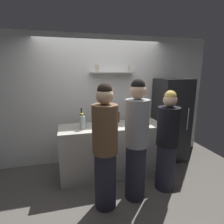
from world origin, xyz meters
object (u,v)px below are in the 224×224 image
Objects in this scene: wine_bottle_green_glass at (82,120)px; person_blonde at (167,143)px; person_brown_jacket at (105,149)px; utensil_holder at (133,117)px; water_bottle_plastic at (83,122)px; refrigerator at (171,120)px; wine_bottle_amber_glass at (117,116)px; baking_pan at (105,125)px; person_grey_hoodie at (136,142)px; wine_bottle_dark_glass at (133,121)px.

person_blonde is at bearing -29.76° from wine_bottle_green_glass.
wine_bottle_green_glass is 0.20× the size of person_blonde.
person_brown_jacket reaches higher than person_blonde.
utensil_holder is 1.05m from water_bottle_plastic.
wine_bottle_green_glass reaches higher than water_bottle_plastic.
wine_bottle_amber_glass is (-1.22, -0.09, 0.17)m from refrigerator.
person_brown_jacket is at bearing -101.41° from baking_pan.
person_grey_hoodie reaches higher than person_brown_jacket.
wine_bottle_green_glass is at bearing -168.13° from wine_bottle_amber_glass.
wine_bottle_green_glass is at bearing 123.93° from person_brown_jacket.
wine_bottle_green_glass is at bearing -170.87° from utensil_holder.
person_brown_jacket is (-1.68, -1.11, 0.00)m from refrigerator.
wine_bottle_amber_glass is 0.16× the size of person_grey_hoodie.
wine_bottle_dark_glass is 0.67m from person_blonde.
water_bottle_plastic is at bearing -163.36° from utensil_holder.
refrigerator is at bearing 11.06° from water_bottle_plastic.
refrigerator is 0.97× the size of person_grey_hoodie.
person_brown_jacket reaches higher than wine_bottle_green_glass.
refrigerator is 1.57m from baking_pan.
wine_bottle_dark_glass is at bearing -33.54° from person_blonde.
baking_pan is at bearing 5.31° from water_bottle_plastic.
water_bottle_plastic is at bearing -8.39° from person_blonde.
utensil_holder is (-0.90, -0.07, 0.13)m from refrigerator.
person_grey_hoodie is (0.47, 0.07, 0.03)m from person_brown_jacket.
person_blonde is 0.90× the size of person_grey_hoodie.
person_blonde reaches higher than water_bottle_plastic.
person_grey_hoodie is (0.70, -0.67, -0.16)m from water_bottle_plastic.
wine_bottle_dark_glass is at bearing -66.86° from wine_bottle_amber_glass.
utensil_holder is 1.02m from person_grey_hoodie.
person_brown_jacket is (-0.16, -0.78, -0.09)m from baking_pan.
person_grey_hoodie reaches higher than person_blonde.
water_bottle_plastic is 0.15× the size of person_grey_hoodie.
wine_bottle_green_glass reaches higher than baking_pan.
person_brown_jacket is (-0.78, -1.04, -0.13)m from utensil_holder.
baking_pan is 1.27× the size of water_bottle_plastic.
person_grey_hoodie is (-0.31, -0.97, -0.10)m from utensil_holder.
water_bottle_plastic is 1.41m from person_blonde.
person_blonde is (-0.65, -0.95, -0.08)m from refrigerator.
wine_bottle_amber_glass is (0.69, 0.15, -0.02)m from wine_bottle_green_glass.
person_blonde is at bearing 28.34° from person_brown_jacket.
baking_pan is 0.40m from wine_bottle_amber_glass.
water_bottle_plastic is (-0.38, -0.04, 0.09)m from baking_pan.
baking_pan is at bearing 97.96° from person_brown_jacket.
person_blonde reaches higher than utensil_holder.
wine_bottle_amber_glass is at bearing -158.93° from person_grey_hoodie.
refrigerator reaches higher than baking_pan.
person_blonde reaches higher than wine_bottle_dark_glass.
refrigerator is 0.91m from utensil_holder.
wine_bottle_green_glass is 0.19× the size of person_brown_jacket.
wine_bottle_amber_glass is (0.31, 0.25, 0.08)m from baking_pan.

